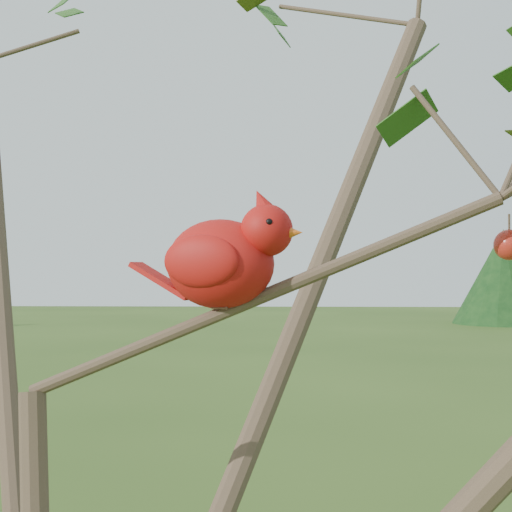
# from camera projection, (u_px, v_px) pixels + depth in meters

# --- Properties ---
(crabapple_tree) EXTENTS (2.35, 2.05, 2.95)m
(crabapple_tree) POSITION_uv_depth(u_px,v_px,m) (62.00, 261.00, 0.91)
(crabapple_tree) COLOR #3C2E20
(crabapple_tree) RESTS_ON ground
(cardinal) EXTENTS (0.23, 0.15, 0.17)m
(cardinal) POSITION_uv_depth(u_px,v_px,m) (226.00, 259.00, 1.00)
(cardinal) COLOR red
(cardinal) RESTS_ON ground
(distant_trees) EXTENTS (45.43, 11.97, 3.47)m
(distant_trees) POSITION_uv_depth(u_px,v_px,m) (258.00, 285.00, 25.34)
(distant_trees) COLOR #3C2E20
(distant_trees) RESTS_ON ground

